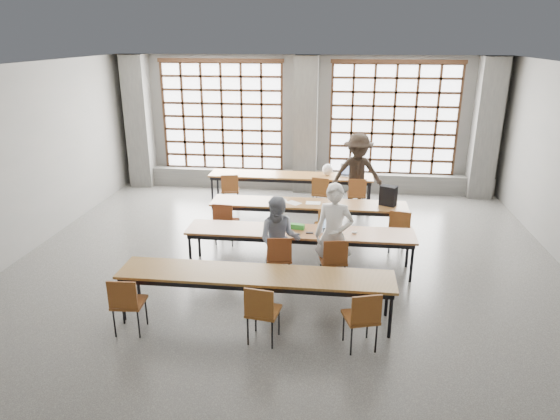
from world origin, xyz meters
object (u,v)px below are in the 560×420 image
object	(u,v)px
chair_mid_left	(225,219)
student_back	(357,174)
chair_mid_centre	(327,223)
student_female	(279,240)
chair_back_left	(230,188)
chair_back_mid	(321,191)
desk_row_b	(308,206)
chair_front_left	(279,255)
desk_row_a	(291,177)
desk_row_d	(255,277)
chair_front_right	(334,257)
laptop_back	(347,173)
desk_row_c	(300,234)
chair_back_right	(357,192)
chair_near_right	(363,315)
green_box	(297,226)
student_male	(334,235)
backpack	(388,196)
chair_mid_right	(400,226)
laptop_front	(331,226)
plastic_bag	(328,170)
red_pouch	(129,299)
mouse	(354,232)
phone	(310,233)
chair_near_left	(126,300)

from	to	relation	value
chair_mid_left	student_back	world-z (taller)	student_back
chair_mid_centre	student_female	distance (m)	1.63
chair_back_left	student_back	xyz separation A→B (m)	(2.99, 0.13, 0.40)
chair_back_mid	desk_row_b	bearing A→B (deg)	-98.07
chair_front_left	student_female	xyz separation A→B (m)	(-0.01, 0.13, 0.21)
desk_row_a	desk_row_d	bearing A→B (deg)	-89.74
chair_front_right	laptop_back	distance (m)	4.41
desk_row_c	chair_front_right	bearing A→B (deg)	-45.54
chair_back_mid	chair_back_right	size ratio (longest dim) A/B	1.00
chair_back_right	chair_near_right	bearing A→B (deg)	-90.59
green_box	chair_back_mid	bearing A→B (deg)	84.05
chair_back_mid	laptop_back	bearing A→B (deg)	51.68
student_male	backpack	distance (m)	2.35
chair_back_right	chair_mid_right	size ratio (longest dim) A/B	1.00
student_male	chair_front_right	bearing A→B (deg)	-71.29
chair_mid_centre	laptop_front	size ratio (longest dim) A/B	2.37
chair_front_left	chair_front_right	distance (m)	0.90
chair_mid_left	chair_front_right	bearing A→B (deg)	-35.47
chair_near_right	laptop_back	bearing A→B (deg)	91.71
chair_near_right	green_box	world-z (taller)	chair_near_right
desk_row_c	chair_back_left	distance (m)	3.59
chair_mid_centre	plastic_bag	distance (m)	2.81
chair_back_left	red_pouch	distance (m)	5.32
student_male	student_back	bearing A→B (deg)	94.22
chair_mid_centre	student_female	bearing A→B (deg)	-118.17
desk_row_d	chair_mid_centre	world-z (taller)	chair_mid_centre
chair_back_right	chair_front_left	distance (m)	3.91
plastic_bag	desk_row_c	bearing A→B (deg)	-95.75
mouse	phone	world-z (taller)	mouse
chair_near_left	chair_mid_left	bearing A→B (deg)	79.02
student_back	laptop_front	world-z (taller)	student_back
desk_row_b	backpack	world-z (taller)	backpack
chair_back_left	mouse	bearing A→B (deg)	-46.85
chair_near_left	chair_back_left	bearing A→B (deg)	86.98
student_male	chair_mid_right	bearing A→B (deg)	60.69
laptop_front	plastic_bag	xyz separation A→B (m)	(-0.17, 3.60, 0.08)
desk_row_c	laptop_front	size ratio (longest dim) A/B	10.77
green_box	desk_row_b	bearing A→B (deg)	86.21
plastic_bag	student_female	bearing A→B (deg)	-99.09
laptop_front	chair_mid_centre	bearing A→B (deg)	96.00
chair_back_right	chair_back_left	bearing A→B (deg)	179.98
chair_mid_left	chair_near_right	xyz separation A→B (m)	(2.58, -3.28, 0.00)
chair_near_right	red_pouch	distance (m)	3.22
student_male	chair_mid_left	bearing A→B (deg)	158.23
chair_mid_left	chair_near_left	distance (m)	3.34
laptop_back	phone	bearing A→B (deg)	-99.67
chair_back_mid	green_box	size ratio (longest dim) A/B	3.52
chair_back_right	laptop_back	world-z (taller)	laptop_back
chair_front_right	student_female	world-z (taller)	student_female
chair_near_right	backpack	world-z (taller)	backpack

